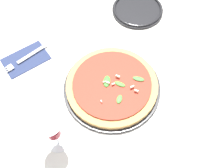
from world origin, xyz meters
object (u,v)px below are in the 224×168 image
at_px(pizza_arugula_main, 112,86).
at_px(side_plate_white, 138,9).
at_px(wine_glass, 52,130).
at_px(fork, 24,59).

relative_size(pizza_arugula_main, side_plate_white, 1.57).
relative_size(wine_glass, side_plate_white, 0.72).
distance_m(pizza_arugula_main, side_plate_white, 0.38).
bearing_deg(side_plate_white, pizza_arugula_main, 53.73).
bearing_deg(pizza_arugula_main, fork, -40.51).
height_order(pizza_arugula_main, side_plate_white, pizza_arugula_main).
xyz_separation_m(wine_glass, side_plate_white, (-0.44, -0.43, -0.09)).
distance_m(fork, side_plate_white, 0.49).
height_order(wine_glass, side_plate_white, wine_glass).
bearing_deg(wine_glass, fork, -83.10).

